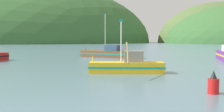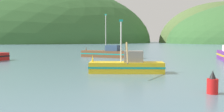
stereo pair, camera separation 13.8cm
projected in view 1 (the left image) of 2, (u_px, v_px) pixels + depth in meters
name	position (u px, v px, depth m)	size (l,w,h in m)	color
hill_far_center	(33.00, 43.00, 243.22)	(214.68, 171.75, 104.77)	#386633
hill_mid_left	(222.00, 43.00, 238.26)	(116.60, 93.28, 72.18)	#516B38
fishing_boat_yellow	(127.00, 66.00, 25.60)	(7.43, 9.73, 5.10)	gold
fishing_boat_brown	(109.00, 53.00, 46.87)	(9.74, 8.35, 7.61)	brown
channel_buoy	(213.00, 84.00, 15.79)	(0.65, 0.65, 1.40)	red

